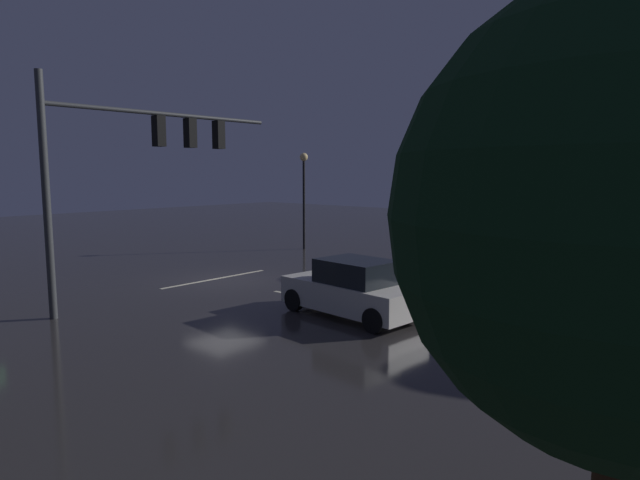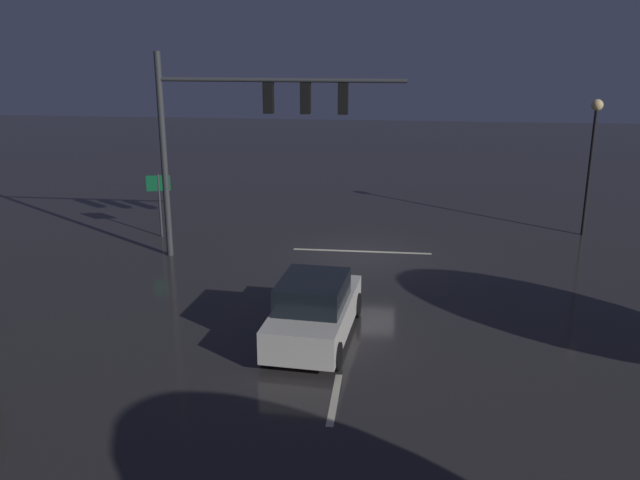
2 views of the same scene
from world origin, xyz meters
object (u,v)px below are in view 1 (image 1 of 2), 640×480
traffic_signal_assembly (139,151)px  street_lamp_left_kerb (304,183)px  tree_left_near (582,180)px  tree_right_far (636,221)px  car_approaching (353,289)px

traffic_signal_assembly → street_lamp_left_kerb: bearing=-160.7°
street_lamp_left_kerb → tree_left_near: bearing=106.7°
tree_right_far → street_lamp_left_kerb: bearing=-131.3°
tree_right_far → traffic_signal_assembly: bearing=-107.4°
car_approaching → tree_left_near: bearing=169.6°
car_approaching → street_lamp_left_kerb: 14.42m
traffic_signal_assembly → car_approaching: 8.13m
tree_left_near → tree_right_far: size_ratio=1.04×
car_approaching → street_lamp_left_kerb: (-9.29, -10.65, 2.86)m
car_approaching → street_lamp_left_kerb: bearing=-131.1°
street_lamp_left_kerb → car_approaching: bearing=48.9°
street_lamp_left_kerb → tree_right_far: bearing=48.7°
tree_right_far → tree_left_near: bearing=-163.3°
street_lamp_left_kerb → tree_left_near: size_ratio=0.89×
traffic_signal_assembly → tree_left_near: size_ratio=1.40×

